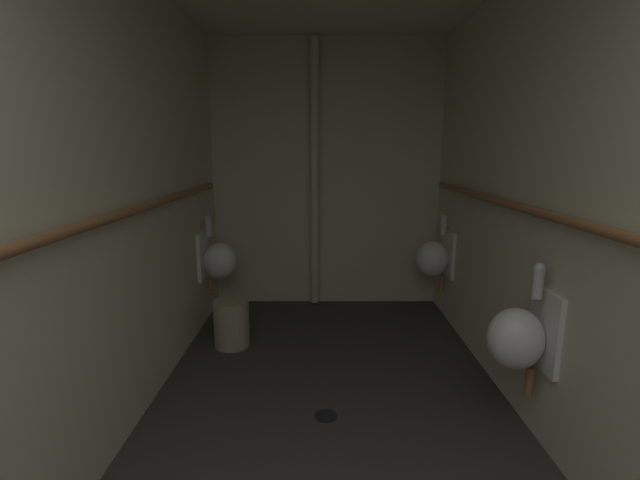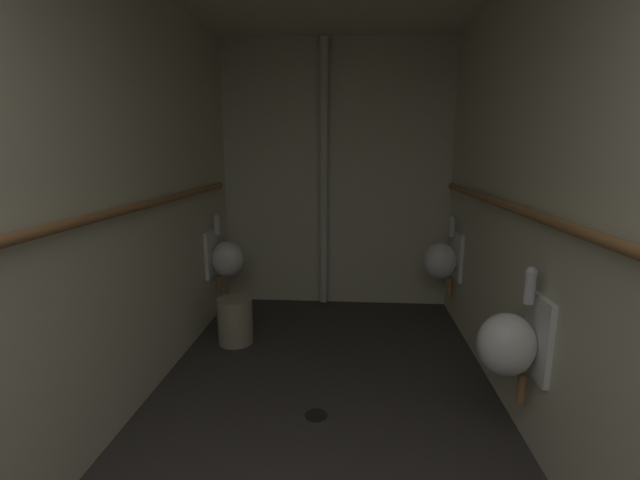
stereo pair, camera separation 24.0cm
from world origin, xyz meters
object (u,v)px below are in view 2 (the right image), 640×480
Objects in this scene: urinal_right_mid at (511,343)px; floor_drain at (316,415)px; standpipe_back_wall at (324,177)px; urinal_left_mid at (225,258)px; urinal_right_far at (443,260)px; waste_bin at (235,321)px.

urinal_right_mid is 5.39× the size of floor_drain.
floor_drain is at bearing -87.44° from standpipe_back_wall.
floor_drain is at bearing -56.72° from urinal_left_mid.
urinal_right_mid is 1.78m from urinal_right_far.
urinal_right_far is (0.00, 1.78, 0.00)m from urinal_right_mid.
urinal_right_mid is at bearing -39.98° from urinal_left_mid.
standpipe_back_wall is at bearing 29.75° from urinal_left_mid.
urinal_right_far reaches higher than waste_bin.
waste_bin is (-1.81, 1.20, -0.42)m from urinal_right_mid.
urinal_right_mid is at bearing -62.81° from standpipe_back_wall.
standpipe_back_wall is at bearing 92.56° from floor_drain.
urinal_right_mid is 1.22m from floor_drain.
floor_drain is at bearing 168.94° from urinal_right_mid.
urinal_right_far is at bearing -20.60° from standpipe_back_wall.
urinal_left_mid is 1.00× the size of urinal_right_far.
waste_bin is (-0.77, 0.99, 0.19)m from floor_drain.
floor_drain is 0.36× the size of waste_bin.
standpipe_back_wall reaches higher than urinal_right_far.
urinal_left_mid is 1.95× the size of waste_bin.
floor_drain is at bearing -52.29° from waste_bin.
floor_drain is 1.27m from waste_bin.
floor_drain is (-1.04, 0.20, -0.61)m from urinal_right_mid.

